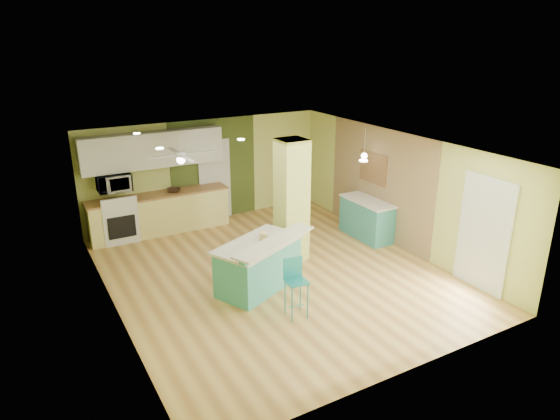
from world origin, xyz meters
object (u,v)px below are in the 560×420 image
(bar_stool, at_px, (295,278))
(fruit_bowl, at_px, (174,190))
(side_counter, at_px, (366,219))
(peninsula, at_px, (259,264))
(canister, at_px, (263,236))

(bar_stool, relative_size, fruit_bowl, 3.15)
(side_counter, relative_size, fruit_bowl, 4.32)
(peninsula, height_order, fruit_bowl, peninsula)
(fruit_bowl, distance_m, canister, 3.49)
(side_counter, bearing_deg, bar_stool, -146.74)
(side_counter, bearing_deg, fruit_bowl, 144.68)
(peninsula, height_order, side_counter, peninsula)
(bar_stool, xyz_separation_m, canister, (0.05, 1.19, 0.29))
(canister, bearing_deg, bar_stool, -92.41)
(side_counter, bearing_deg, canister, -164.33)
(peninsula, height_order, canister, canister)
(peninsula, bearing_deg, side_counter, -8.55)
(side_counter, distance_m, fruit_bowl, 4.49)
(fruit_bowl, height_order, canister, canister)
(fruit_bowl, xyz_separation_m, canister, (0.54, -3.45, -0.02))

